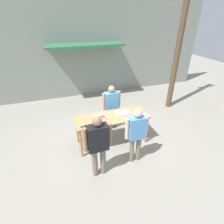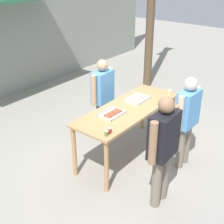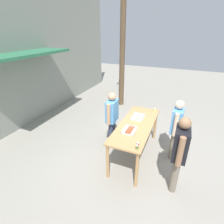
# 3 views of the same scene
# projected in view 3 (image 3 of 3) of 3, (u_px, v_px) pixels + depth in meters

# --- Properties ---
(ground_plane) EXTENTS (24.00, 24.00, 0.00)m
(ground_plane) POSITION_uv_depth(u_px,v_px,m) (134.00, 154.00, 4.71)
(ground_plane) COLOR gray
(building_facade_back) EXTENTS (12.00, 1.11, 4.50)m
(building_facade_back) POSITION_uv_depth(u_px,v_px,m) (9.00, 59.00, 5.15)
(building_facade_back) COLOR gray
(building_facade_back) RESTS_ON ground
(serving_table) EXTENTS (2.12, 0.78, 0.93)m
(serving_table) POSITION_uv_depth(u_px,v_px,m) (136.00, 128.00, 4.35)
(serving_table) COLOR tan
(serving_table) RESTS_ON ground
(food_tray_sausages) EXTENTS (0.40, 0.29, 0.04)m
(food_tray_sausages) POSITION_uv_depth(u_px,v_px,m) (129.00, 130.00, 4.01)
(food_tray_sausages) COLOR silver
(food_tray_sausages) RESTS_ON serving_table
(food_tray_buns) EXTENTS (0.42, 0.29, 0.06)m
(food_tray_buns) POSITION_uv_depth(u_px,v_px,m) (138.00, 117.00, 4.61)
(food_tray_buns) COLOR silver
(food_tray_buns) RESTS_ON serving_table
(condiment_jar_mustard) EXTENTS (0.06, 0.06, 0.08)m
(condiment_jar_mustard) POSITION_uv_depth(u_px,v_px,m) (137.00, 147.00, 3.41)
(condiment_jar_mustard) COLOR #567A38
(condiment_jar_mustard) RESTS_ON serving_table
(condiment_jar_ketchup) EXTENTS (0.06, 0.06, 0.08)m
(condiment_jar_ketchup) POSITION_uv_depth(u_px,v_px,m) (138.00, 144.00, 3.49)
(condiment_jar_ketchup) COLOR #B22319
(condiment_jar_ketchup) RESTS_ON serving_table
(beer_cup) EXTENTS (0.08, 0.08, 0.10)m
(beer_cup) POSITION_uv_depth(u_px,v_px,m) (155.00, 110.00, 4.95)
(beer_cup) COLOR #DBC67A
(beer_cup) RESTS_ON serving_table
(person_server_behind_table) EXTENTS (0.63, 0.26, 1.57)m
(person_server_behind_table) POSITION_uv_depth(u_px,v_px,m) (112.00, 115.00, 4.77)
(person_server_behind_table) COLOR #333851
(person_server_behind_table) RESTS_ON ground
(person_customer_holding_hotdog) EXTENTS (0.67, 0.27, 1.66)m
(person_customer_holding_hotdog) POSITION_uv_depth(u_px,v_px,m) (180.00, 149.00, 3.34)
(person_customer_holding_hotdog) COLOR #756B5B
(person_customer_holding_hotdog) RESTS_ON ground
(person_customer_with_cup) EXTENTS (0.61, 0.25, 1.58)m
(person_customer_with_cup) POSITION_uv_depth(u_px,v_px,m) (176.00, 125.00, 4.26)
(person_customer_with_cup) COLOR #756B5B
(person_customer_with_cup) RESTS_ON ground
(utility_pole) EXTENTS (1.10, 0.21, 6.60)m
(utility_pole) POSITION_uv_depth(u_px,v_px,m) (123.00, 19.00, 6.37)
(utility_pole) COLOR brown
(utility_pole) RESTS_ON ground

